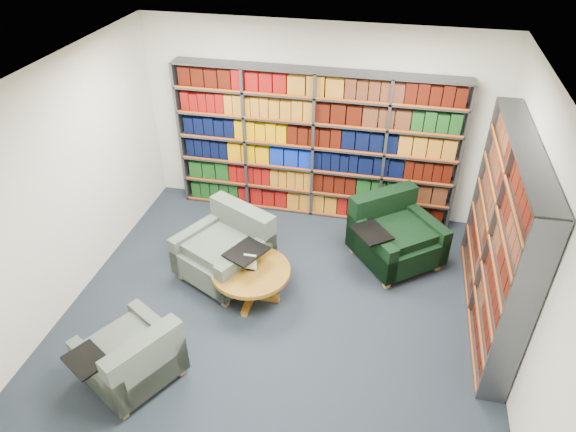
% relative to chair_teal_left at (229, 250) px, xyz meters
% --- Properties ---
extents(room_shell, '(5.02, 5.02, 2.82)m').
position_rel_chair_teal_left_xyz_m(room_shell, '(0.79, -0.68, 1.05)').
color(room_shell, black).
rests_on(room_shell, ground).
extents(bookshelf_back, '(4.00, 0.28, 2.20)m').
position_rel_chair_teal_left_xyz_m(bookshelf_back, '(0.79, 1.66, 0.74)').
color(bookshelf_back, '#47494F').
rests_on(bookshelf_back, ground).
extents(bookshelf_right, '(0.28, 2.50, 2.20)m').
position_rel_chair_teal_left_xyz_m(bookshelf_right, '(3.13, -0.08, 0.74)').
color(bookshelf_right, '#47494F').
rests_on(bookshelf_right, ground).
extents(chair_teal_left, '(1.30, 1.29, 0.88)m').
position_rel_chair_teal_left_xyz_m(chair_teal_left, '(0.00, 0.00, 0.00)').
color(chair_teal_left, '#081C3C').
rests_on(chair_teal_left, ground).
extents(chair_green_right, '(1.36, 1.36, 0.88)m').
position_rel_chair_teal_left_xyz_m(chair_green_right, '(2.03, 0.77, 0.00)').
color(chair_green_right, black).
rests_on(chair_green_right, ground).
extents(chair_teal_front, '(1.14, 1.14, 0.76)m').
position_rel_chair_teal_left_xyz_m(chair_teal_front, '(-0.40, -1.86, -0.05)').
color(chair_teal_front, '#081C3C').
rests_on(chair_teal_front, ground).
extents(coffee_table, '(0.95, 0.95, 0.67)m').
position_rel_chair_teal_left_xyz_m(coffee_table, '(0.41, -0.42, 0.00)').
color(coffee_table, '#A1791E').
rests_on(coffee_table, ground).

